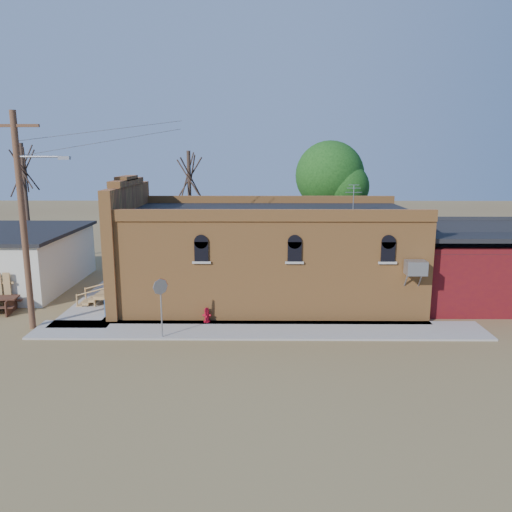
{
  "coord_description": "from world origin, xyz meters",
  "views": [
    {
      "loc": [
        1.51,
        -18.99,
        7.32
      ],
      "look_at": [
        1.32,
        4.9,
        2.4
      ],
      "focal_mm": 35.0,
      "sensor_mm": 36.0,
      "label": 1
    }
  ],
  "objects_px": {
    "utility_pole": "(24,217)",
    "fire_hydrant": "(207,315)",
    "trash_barrel": "(110,307)",
    "stop_sign": "(161,292)",
    "brick_bar": "(262,255)"
  },
  "relations": [
    {
      "from": "utility_pole",
      "to": "fire_hydrant",
      "type": "xyz_separation_m",
      "value": [
        7.34,
        0.6,
        -4.37
      ]
    },
    {
      "from": "utility_pole",
      "to": "trash_barrel",
      "type": "bearing_deg",
      "value": 27.04
    },
    {
      "from": "utility_pole",
      "to": "fire_hydrant",
      "type": "height_order",
      "value": "utility_pole"
    },
    {
      "from": "stop_sign",
      "to": "fire_hydrant",
      "type": "bearing_deg",
      "value": 28.56
    },
    {
      "from": "stop_sign",
      "to": "trash_barrel",
      "type": "xyz_separation_m",
      "value": [
        -2.88,
        2.65,
        -1.48
      ]
    },
    {
      "from": "fire_hydrant",
      "to": "trash_barrel",
      "type": "height_order",
      "value": "trash_barrel"
    },
    {
      "from": "utility_pole",
      "to": "stop_sign",
      "type": "bearing_deg",
      "value": -11.83
    },
    {
      "from": "brick_bar",
      "to": "fire_hydrant",
      "type": "xyz_separation_m",
      "value": [
        -2.45,
        -3.7,
        -1.93
      ]
    },
    {
      "from": "fire_hydrant",
      "to": "stop_sign",
      "type": "bearing_deg",
      "value": -119.74
    },
    {
      "from": "trash_barrel",
      "to": "brick_bar",
      "type": "bearing_deg",
      "value": 22.26
    },
    {
      "from": "brick_bar",
      "to": "fire_hydrant",
      "type": "bearing_deg",
      "value": -123.51
    },
    {
      "from": "fire_hydrant",
      "to": "stop_sign",
      "type": "xyz_separation_m",
      "value": [
        -1.61,
        -1.8,
        1.53
      ]
    },
    {
      "from": "utility_pole",
      "to": "trash_barrel",
      "type": "distance_m",
      "value": 5.36
    },
    {
      "from": "utility_pole",
      "to": "fire_hydrant",
      "type": "distance_m",
      "value": 8.56
    },
    {
      "from": "brick_bar",
      "to": "stop_sign",
      "type": "bearing_deg",
      "value": -126.46
    }
  ]
}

